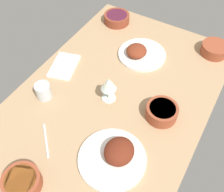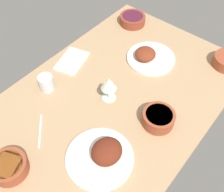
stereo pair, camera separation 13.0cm
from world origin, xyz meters
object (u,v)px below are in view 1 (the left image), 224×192
bowl_onions (117,18)px  bowl_potatoes (162,112)px  plate_near_viewer (140,53)px  plate_center_main (116,155)px  bowl_soup (22,182)px  wine_glass (109,85)px  fork_loose (46,140)px  bowl_cream (215,49)px  folded_napkin (64,66)px  water_tumbler (43,91)px

bowl_onions → bowl_potatoes: bearing=45.9°
plate_near_viewer → plate_center_main: bearing=17.9°
bowl_potatoes → bowl_soup: (57.47, -32.86, -0.25)cm
wine_glass → fork_loose: bearing=-18.2°
plate_center_main → bowl_soup: size_ratio=1.92×
bowl_cream → bowl_onions: 62.19cm
plate_near_viewer → folded_napkin: bearing=-47.8°
bowl_cream → fork_loose: 103.65cm
plate_center_main → fork_loose: bearing=-74.7°
plate_center_main → bowl_soup: 37.76cm
bowl_potatoes → water_tumbler: water_tumbler is taller
bowl_potatoes → plate_center_main: bearing=-14.3°
bowl_potatoes → folded_napkin: 58.87cm
plate_center_main → bowl_soup: plate_center_main is taller
bowl_soup → wine_glass: 54.94cm
bowl_soup → bowl_onions: (-110.05, -21.35, -0.20)cm
plate_near_viewer → bowl_potatoes: 41.75cm
water_tumbler → fork_loose: water_tumbler is taller
bowl_soup → folded_napkin: bearing=-156.9°
bowl_potatoes → plate_near_viewer: bearing=-139.3°
bowl_potatoes → wine_glass: wine_glass is taller
water_tumbler → bowl_onions: bearing=179.8°
plate_center_main → fork_loose: size_ratio=1.65×
plate_center_main → fork_loose: plate_center_main is taller
water_tumbler → plate_near_viewer: bearing=151.5°
bowl_soup → fork_loose: bearing=-166.0°
water_tumbler → folded_napkin: 22.24cm
plate_center_main → plate_near_viewer: size_ratio=1.07×
bowl_cream → folded_napkin: size_ratio=0.78×
wine_glass → folded_napkin: size_ratio=0.73×
plate_center_main → wine_glass: bearing=-144.0°
fork_loose → bowl_soup: bearing=-31.8°
bowl_potatoes → fork_loose: bowl_potatoes is taller
bowl_soup → fork_loose: 20.50cm
bowl_soup → water_tumbler: size_ratio=1.82×
bowl_onions → fork_loose: bowl_onions is taller
bowl_onions → plate_center_main: bearing=29.6°
bowl_onions → folded_napkin: bowl_onions is taller
plate_center_main → folded_napkin: bearing=-122.4°
plate_center_main → folded_napkin: (-32.55, -51.23, -2.37)cm
plate_near_viewer → bowl_potatoes: plate_near_viewer is taller
plate_near_viewer → bowl_soup: size_ratio=1.79×
bowl_onions → folded_napkin: (49.53, -4.51, -2.41)cm
bowl_potatoes → fork_loose: (37.77, -37.78, -3.06)cm
plate_near_viewer → water_tumbler: bearing=-28.5°
folded_napkin → fork_loose: folded_napkin is taller
folded_napkin → fork_loose: 45.89cm
folded_napkin → bowl_onions: bearing=174.8°
water_tumbler → fork_loose: bearing=40.9°
bowl_onions → wine_glass: bearing=26.4°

